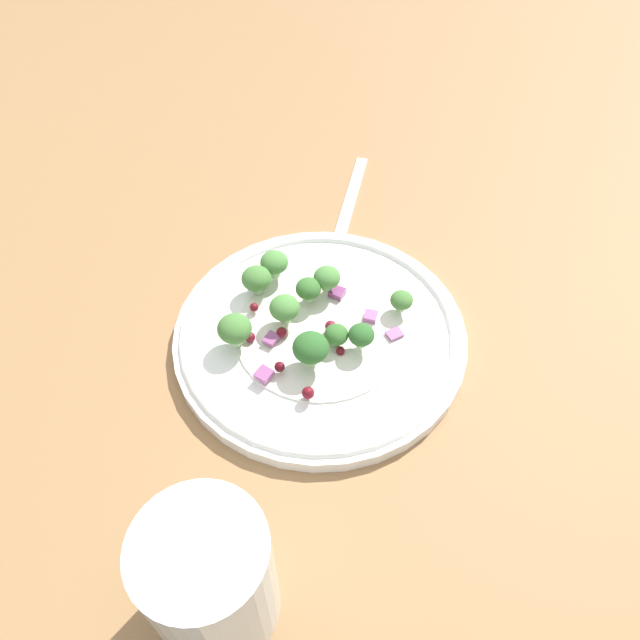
% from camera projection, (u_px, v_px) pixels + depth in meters
% --- Properties ---
extents(ground_plane, '(1.80, 1.80, 0.02)m').
position_uv_depth(ground_plane, '(324.00, 336.00, 0.55)').
color(ground_plane, olive).
extents(plate, '(0.25, 0.25, 0.02)m').
position_uv_depth(plate, '(320.00, 334.00, 0.53)').
color(plate, white).
rests_on(plate, ground_plane).
extents(dressing_pool, '(0.14, 0.14, 0.00)m').
position_uv_depth(dressing_pool, '(320.00, 331.00, 0.53)').
color(dressing_pool, white).
rests_on(dressing_pool, plate).
extents(broccoli_floret_0, '(0.03, 0.03, 0.03)m').
position_uv_depth(broccoli_floret_0, '(311.00, 348.00, 0.49)').
color(broccoli_floret_0, '#8EB77A').
rests_on(broccoli_floret_0, plate).
extents(broccoli_floret_1, '(0.03, 0.03, 0.03)m').
position_uv_depth(broccoli_floret_1, '(256.00, 279.00, 0.54)').
color(broccoli_floret_1, '#9EC684').
rests_on(broccoli_floret_1, plate).
extents(broccoli_floret_2, '(0.02, 0.02, 0.02)m').
position_uv_depth(broccoli_floret_2, '(308.00, 289.00, 0.53)').
color(broccoli_floret_2, '#8EB77A').
rests_on(broccoli_floret_2, plate).
extents(broccoli_floret_3, '(0.02, 0.02, 0.02)m').
position_uv_depth(broccoli_floret_3, '(327.00, 278.00, 0.54)').
color(broccoli_floret_3, '#8EB77A').
rests_on(broccoli_floret_3, plate).
extents(broccoli_floret_4, '(0.03, 0.03, 0.03)m').
position_uv_depth(broccoli_floret_4, '(285.00, 308.00, 0.52)').
color(broccoli_floret_4, '#ADD18E').
rests_on(broccoli_floret_4, plate).
extents(broccoli_floret_5, '(0.02, 0.02, 0.02)m').
position_uv_depth(broccoli_floret_5, '(332.00, 336.00, 0.51)').
color(broccoli_floret_5, '#9EC684').
rests_on(broccoli_floret_5, plate).
extents(broccoli_floret_6, '(0.02, 0.02, 0.03)m').
position_uv_depth(broccoli_floret_6, '(274.00, 263.00, 0.55)').
color(broccoli_floret_6, '#9EC684').
rests_on(broccoli_floret_6, plate).
extents(broccoli_floret_7, '(0.02, 0.02, 0.02)m').
position_uv_depth(broccoli_floret_7, '(361.00, 335.00, 0.50)').
color(broccoli_floret_7, '#ADD18E').
rests_on(broccoli_floret_7, plate).
extents(broccoli_floret_8, '(0.03, 0.03, 0.03)m').
position_uv_depth(broccoli_floret_8, '(234.00, 328.00, 0.50)').
color(broccoli_floret_8, '#9EC684').
rests_on(broccoli_floret_8, plate).
extents(broccoli_floret_9, '(0.02, 0.02, 0.02)m').
position_uv_depth(broccoli_floret_9, '(402.00, 301.00, 0.53)').
color(broccoli_floret_9, '#ADD18E').
rests_on(broccoli_floret_9, plate).
extents(cranberry_0, '(0.01, 0.01, 0.01)m').
position_uv_depth(cranberry_0, '(282.00, 332.00, 0.52)').
color(cranberry_0, maroon).
rests_on(cranberry_0, plate).
extents(cranberry_1, '(0.01, 0.01, 0.01)m').
position_uv_depth(cranberry_1, '(254.00, 307.00, 0.54)').
color(cranberry_1, maroon).
rests_on(cranberry_1, plate).
extents(cranberry_2, '(0.01, 0.01, 0.01)m').
position_uv_depth(cranberry_2, '(308.00, 393.00, 0.48)').
color(cranberry_2, maroon).
rests_on(cranberry_2, plate).
extents(cranberry_3, '(0.01, 0.01, 0.01)m').
position_uv_depth(cranberry_3, '(249.00, 334.00, 0.52)').
color(cranberry_3, maroon).
rests_on(cranberry_3, plate).
extents(cranberry_4, '(0.01, 0.01, 0.01)m').
position_uv_depth(cranberry_4, '(345.00, 349.00, 0.51)').
color(cranberry_4, maroon).
rests_on(cranberry_4, plate).
extents(cranberry_5, '(0.01, 0.01, 0.01)m').
position_uv_depth(cranberry_5, '(280.00, 367.00, 0.49)').
color(cranberry_5, '#4C0A14').
rests_on(cranberry_5, plate).
extents(cranberry_6, '(0.01, 0.01, 0.01)m').
position_uv_depth(cranberry_6, '(332.00, 326.00, 0.52)').
color(cranberry_6, maroon).
rests_on(cranberry_6, plate).
extents(onion_bit_0, '(0.02, 0.02, 0.00)m').
position_uv_depth(onion_bit_0, '(271.00, 339.00, 0.52)').
color(onion_bit_0, '#934C84').
rests_on(onion_bit_0, plate).
extents(onion_bit_1, '(0.02, 0.02, 0.01)m').
position_uv_depth(onion_bit_1, '(264.00, 374.00, 0.49)').
color(onion_bit_1, '#934C84').
rests_on(onion_bit_1, plate).
extents(onion_bit_2, '(0.01, 0.01, 0.00)m').
position_uv_depth(onion_bit_2, '(394.00, 335.00, 0.52)').
color(onion_bit_2, '#A35B93').
rests_on(onion_bit_2, plate).
extents(onion_bit_3, '(0.02, 0.02, 0.01)m').
position_uv_depth(onion_bit_3, '(337.00, 293.00, 0.55)').
color(onion_bit_3, '#843D75').
rests_on(onion_bit_3, plate).
extents(onion_bit_4, '(0.02, 0.02, 0.01)m').
position_uv_depth(onion_bit_4, '(371.00, 316.00, 0.53)').
color(onion_bit_4, '#A35B93').
rests_on(onion_bit_4, plate).
extents(fork, '(0.12, 0.17, 0.01)m').
position_uv_depth(fork, '(344.00, 219.00, 0.64)').
color(fork, silver).
rests_on(fork, ground_plane).
extents(water_glass, '(0.08, 0.08, 0.10)m').
position_uv_depth(water_glass, '(210.00, 579.00, 0.36)').
color(water_glass, silver).
rests_on(water_glass, ground_plane).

